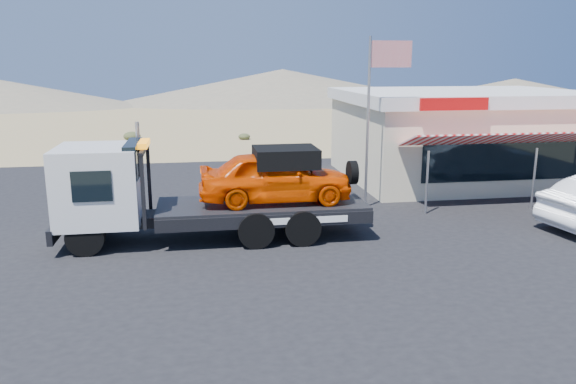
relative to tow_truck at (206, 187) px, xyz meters
name	(u,v)px	position (x,y,z in m)	size (l,w,h in m)	color
ground	(247,256)	(1.02, -1.77, -1.59)	(120.00, 120.00, 0.00)	#9C8658
asphalt_lot	(299,222)	(3.02, 1.23, -1.58)	(32.00, 24.00, 0.02)	black
tow_truck	(206,187)	(0.00, 0.00, 0.00)	(8.86, 2.63, 2.96)	black
jerky_store	(462,134)	(11.52, 7.21, 0.40)	(10.40, 9.97, 3.90)	beige
flagpole	(375,103)	(5.96, 2.73, 2.17)	(1.55, 0.10, 6.00)	#99999E
distant_hills	(121,90)	(-8.75, 53.37, 0.29)	(126.00, 48.00, 4.20)	#726B59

